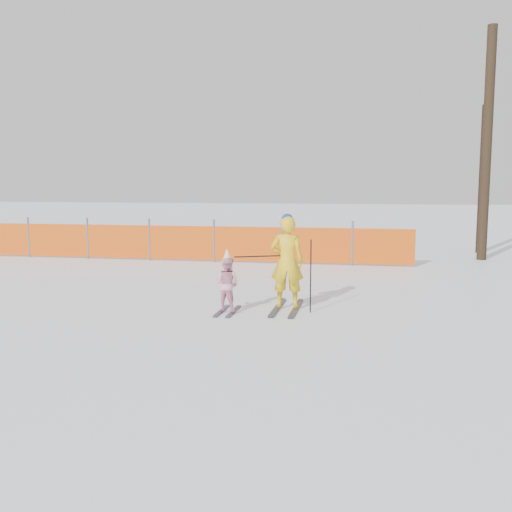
{
  "coord_description": "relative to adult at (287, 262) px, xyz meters",
  "views": [
    {
      "loc": [
        1.91,
        -9.29,
        2.24
      ],
      "look_at": [
        0.0,
        0.5,
        1.0
      ],
      "focal_mm": 40.0,
      "sensor_mm": 36.0,
      "label": 1
    }
  ],
  "objects": [
    {
      "name": "ground",
      "position": [
        -0.51,
        -0.81,
        -0.86
      ],
      "size": [
        120.0,
        120.0,
        0.0
      ],
      "primitive_type": "plane",
      "color": "white",
      "rests_on": "ground"
    },
    {
      "name": "ski_poles",
      "position": [
        0.07,
        -0.21,
        -0.08
      ],
      "size": [
        1.35,
        0.37,
        1.3
      ],
      "color": "black",
      "rests_on": "ground"
    },
    {
      "name": "child",
      "position": [
        -1.0,
        -0.45,
        -0.35
      ],
      "size": [
        0.55,
        0.95,
        1.14
      ],
      "color": "black",
      "rests_on": "ground"
    },
    {
      "name": "safety_fence",
      "position": [
        -5.21,
        5.95,
        -0.31
      ],
      "size": [
        15.74,
        0.06,
        1.25
      ],
      "color": "#595960",
      "rests_on": "ground"
    },
    {
      "name": "adult",
      "position": [
        0.0,
        0.0,
        0.0
      ],
      "size": [
        0.63,
        1.56,
        1.74
      ],
      "color": "black",
      "rests_on": "ground"
    },
    {
      "name": "tree_trunks",
      "position": [
        5.44,
        8.89,
        2.03
      ],
      "size": [
        3.31,
        2.2,
        6.84
      ],
      "color": "black",
      "rests_on": "ground"
    }
  ]
}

